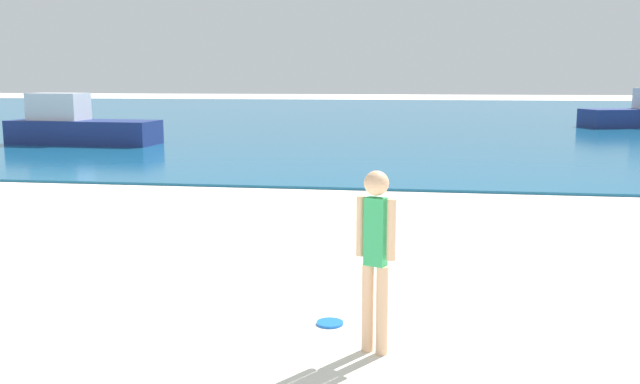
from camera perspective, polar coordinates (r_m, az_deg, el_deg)
water at (r=44.17m, az=6.82°, el=6.43°), size 160.00×60.00×0.06m
person_standing at (r=5.76m, az=4.66°, el=-4.93°), size 0.34×0.21×1.58m
frisbee at (r=6.65m, az=0.83°, el=-10.88°), size 0.26×0.26×0.03m
boat_near at (r=25.32m, az=-19.51°, el=5.18°), size 5.25×1.93×1.76m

